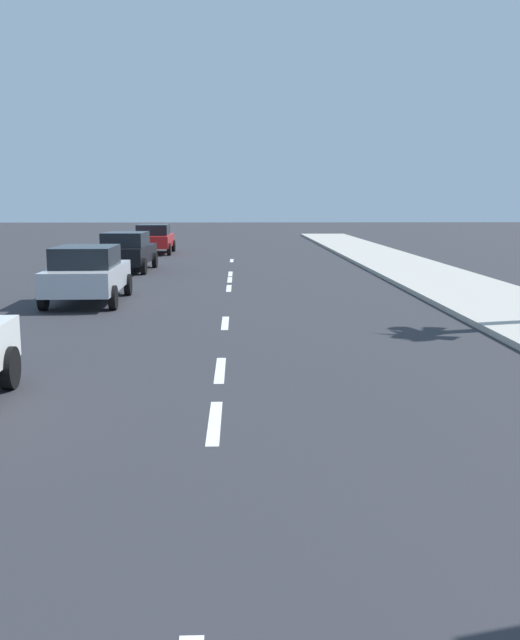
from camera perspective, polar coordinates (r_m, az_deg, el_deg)
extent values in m
plane|color=#2D2D33|center=(16.86, -2.82, 0.20)|extent=(160.00, 160.00, 0.00)
cube|color=#B2ADA3|center=(20.11, 18.80, 1.43)|extent=(3.60, 80.00, 0.14)
cube|color=white|center=(8.95, -3.73, -8.32)|extent=(0.16, 1.80, 0.01)
cube|color=white|center=(11.62, -3.28, -4.09)|extent=(0.16, 1.80, 0.01)
cube|color=white|center=(16.09, -2.87, -0.24)|extent=(0.16, 1.80, 0.01)
cube|color=white|center=(22.59, -2.56, 2.61)|extent=(0.16, 1.80, 0.01)
cube|color=white|center=(25.09, -2.49, 3.31)|extent=(0.16, 1.80, 0.01)
cube|color=white|center=(27.16, -2.44, 3.80)|extent=(0.16, 1.80, 0.01)
cube|color=white|center=(33.34, -2.32, 4.88)|extent=(0.16, 1.80, 0.01)
cylinder|color=black|center=(11.05, -19.82, -3.70)|extent=(0.21, 0.65, 0.64)
cube|color=#B7BABF|center=(19.91, -13.87, 3.38)|extent=(1.88, 4.29, 0.64)
cube|color=black|center=(19.65, -14.06, 5.05)|extent=(1.62, 2.24, 0.56)
cylinder|color=black|center=(21.54, -15.46, 2.78)|extent=(0.19, 0.64, 0.64)
cylinder|color=black|center=(21.23, -10.74, 2.86)|extent=(0.19, 0.64, 0.64)
cylinder|color=black|center=(18.75, -17.32, 1.72)|extent=(0.19, 0.64, 0.64)
cylinder|color=black|center=(18.39, -11.93, 1.80)|extent=(0.19, 0.64, 0.64)
cube|color=black|center=(28.78, -10.82, 5.33)|extent=(1.92, 4.34, 0.64)
cube|color=black|center=(28.53, -10.94, 6.50)|extent=(1.65, 2.27, 0.56)
cylinder|color=black|center=(30.41, -11.98, 4.82)|extent=(0.20, 0.64, 0.64)
cylinder|color=black|center=(30.10, -8.60, 4.87)|extent=(0.20, 0.64, 0.64)
cylinder|color=black|center=(27.57, -13.20, 4.30)|extent=(0.20, 0.64, 0.64)
cylinder|color=black|center=(27.22, -9.48, 4.35)|extent=(0.20, 0.64, 0.64)
cube|color=red|center=(38.43, -8.65, 6.43)|extent=(1.89, 4.40, 0.64)
cube|color=black|center=(38.19, -8.71, 7.31)|extent=(1.65, 2.30, 0.56)
cylinder|color=black|center=(40.04, -9.72, 6.00)|extent=(0.19, 0.64, 0.64)
cylinder|color=black|center=(39.85, -7.09, 6.04)|extent=(0.19, 0.64, 0.64)
cylinder|color=black|center=(37.09, -10.30, 5.70)|extent=(0.19, 0.64, 0.64)
cylinder|color=black|center=(36.89, -7.45, 5.75)|extent=(0.19, 0.64, 0.64)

